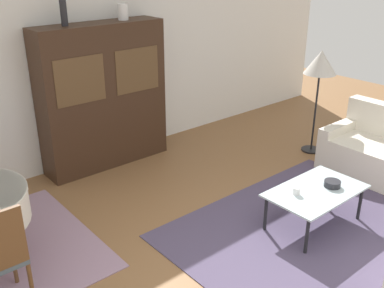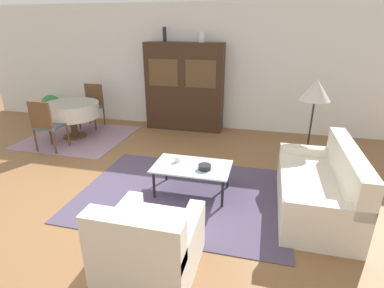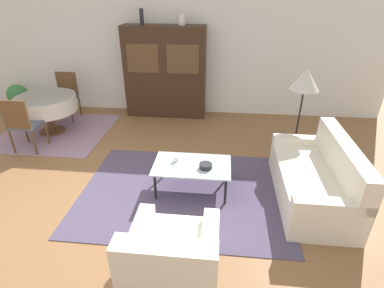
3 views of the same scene
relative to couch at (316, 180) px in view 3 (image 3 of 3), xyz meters
name	(u,v)px [view 3 (image 3 of 3)]	position (x,y,z in m)	size (l,w,h in m)	color
ground_plane	(97,210)	(-2.86, -0.55, -0.31)	(14.00, 14.00, 0.00)	brown
wall_back	(152,51)	(-2.86, 3.08, 1.04)	(10.00, 0.06, 2.70)	white
area_rug	(184,192)	(-1.78, -0.04, -0.31)	(2.88, 2.15, 0.01)	#4C425B
dining_rug	(57,132)	(-4.57, 1.65, -0.31)	(2.03, 1.91, 0.01)	gray
couch	(316,180)	(0.00, 0.00, 0.00)	(0.85, 1.70, 0.87)	silver
armchair	(172,262)	(-1.69, -1.52, 0.00)	(0.84, 0.91, 0.84)	silver
coffee_table	(192,167)	(-1.67, 0.02, 0.08)	(1.06, 0.64, 0.42)	black
display_cabinet	(165,72)	(-2.54, 2.82, 0.64)	(1.71, 0.44, 1.91)	#382316
dining_table	(46,104)	(-4.65, 1.64, 0.28)	(1.12, 1.12, 0.74)	brown
dining_chair_near	(22,122)	(-4.65, 0.86, 0.25)	(0.44, 0.44, 0.97)	brown
dining_chair_far	(66,93)	(-4.65, 2.43, 0.25)	(0.44, 0.44, 0.97)	brown
floor_lamp	(305,83)	(-0.04, 1.23, 0.97)	(0.45, 0.45, 1.49)	black
cup	(176,159)	(-1.90, 0.10, 0.15)	(0.07, 0.07, 0.08)	white
bowl	(206,166)	(-1.48, -0.04, 0.15)	(0.17, 0.17, 0.07)	#232328
vase_tall	(142,17)	(-2.96, 2.82, 1.74)	(0.08, 0.08, 0.30)	#232328
vase_short	(182,20)	(-2.16, 2.82, 1.70)	(0.13, 0.13, 0.20)	white
potted_plant	(18,97)	(-5.91, 2.60, 0.05)	(0.45, 0.45, 0.64)	#93664C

